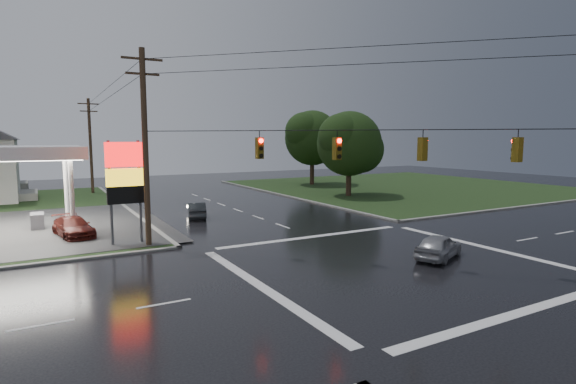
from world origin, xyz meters
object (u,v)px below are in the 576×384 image
utility_pole_nw (145,145)px  tree_ne_near (350,144)px  utility_pole_n (90,144)px  tree_ne_far (313,138)px  car_crossing (439,246)px  pylon_sign (125,175)px  car_pump (73,227)px  car_north (197,210)px

utility_pole_nw → tree_ne_near: 26.74m
utility_pole_n → tree_ne_near: size_ratio=1.17×
tree_ne_near → tree_ne_far: size_ratio=0.92×
utility_pole_nw → tree_ne_near: bearing=27.9°
car_crossing → tree_ne_far: bearing=-46.6°
tree_ne_far → car_crossing: bearing=-112.6°
tree_ne_near → tree_ne_far: bearing=75.9°
pylon_sign → tree_ne_near: 27.23m
pylon_sign → utility_pole_nw: bearing=-45.0°
tree_ne_far → car_pump: size_ratio=2.28×
utility_pole_nw → car_crossing: (12.34, -9.95, -5.09)m
utility_pole_nw → car_north: utility_pole_nw is taller
tree_ne_far → car_north: 27.77m
tree_ne_near → car_pump: tree_ne_near is taller
utility_pole_n → car_pump: bearing=-98.5°
pylon_sign → car_pump: (-2.56, 3.80, -3.39)m
pylon_sign → tree_ne_far: tree_ne_far is taller
car_north → car_crossing: 18.97m
tree_ne_near → car_north: (-18.36, -4.84, -4.95)m
car_north → car_crossing: bearing=127.0°
car_pump → pylon_sign: bearing=-67.3°
tree_ne_near → car_crossing: (-11.30, -22.45, -4.93)m
utility_pole_nw → car_pump: (-3.56, 4.80, -5.10)m
tree_ne_near → utility_pole_n: bearing=145.9°
utility_pole_nw → utility_pole_n: 28.50m
tree_ne_near → car_north: bearing=-165.2°
pylon_sign → car_pump: size_ratio=1.39×
tree_ne_near → car_north: size_ratio=2.43×
pylon_sign → tree_ne_near: bearing=25.0°
utility_pole_n → car_pump: 24.45m
tree_ne_near → car_pump: size_ratio=2.09×
utility_pole_nw → tree_ne_far: utility_pole_nw is taller
car_pump → utility_pole_n: bearing=70.2°
tree_ne_far → car_pump: (-30.21, -19.69, -5.55)m
tree_ne_near → car_crossing: size_ratio=2.41×
pylon_sign → tree_ne_far: size_ratio=0.61×
pylon_sign → car_crossing: pylon_sign is taller
utility_pole_n → car_north: size_ratio=2.84×
pylon_sign → utility_pole_n: (1.00, 27.50, 1.46)m
car_pump → car_crossing: bearing=-54.2°
utility_pole_nw → tree_ne_far: (26.65, 24.49, 0.46)m
pylon_sign → car_crossing: bearing=-39.4°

